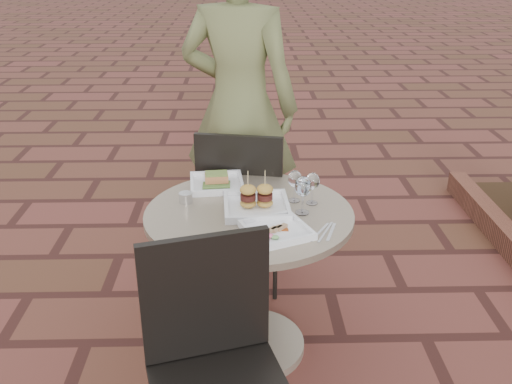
{
  "coord_description": "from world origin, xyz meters",
  "views": [
    {
      "loc": [
        -0.06,
        -2.26,
        1.8
      ],
      "look_at": [
        -0.01,
        -0.05,
        0.82
      ],
      "focal_mm": 40.0,
      "sensor_mm": 36.0,
      "label": 1
    }
  ],
  "objects_px": {
    "cafe_table": "(249,261)",
    "chair_far": "(243,198)",
    "chair_near": "(214,352)",
    "plate_salmon": "(217,182)",
    "plate_tuna": "(277,230)",
    "plate_sliders": "(256,202)",
    "diner": "(239,107)"
  },
  "relations": [
    {
      "from": "cafe_table",
      "to": "chair_far",
      "type": "distance_m",
      "value": 0.54
    },
    {
      "from": "cafe_table",
      "to": "chair_near",
      "type": "xyz_separation_m",
      "value": [
        -0.13,
        -0.69,
        0.07
      ]
    },
    {
      "from": "plate_salmon",
      "to": "plate_tuna",
      "type": "xyz_separation_m",
      "value": [
        0.26,
        -0.48,
        -0.0
      ]
    },
    {
      "from": "plate_sliders",
      "to": "plate_salmon",
      "type": "bearing_deg",
      "value": 124.84
    },
    {
      "from": "chair_far",
      "to": "plate_sliders",
      "type": "xyz_separation_m",
      "value": [
        0.06,
        -0.52,
        0.21
      ]
    },
    {
      "from": "cafe_table",
      "to": "plate_salmon",
      "type": "height_order",
      "value": "plate_salmon"
    },
    {
      "from": "chair_near",
      "to": "diner",
      "type": "height_order",
      "value": "diner"
    },
    {
      "from": "chair_near",
      "to": "plate_tuna",
      "type": "bearing_deg",
      "value": 48.88
    },
    {
      "from": "cafe_table",
      "to": "chair_near",
      "type": "relative_size",
      "value": 0.97
    },
    {
      "from": "cafe_table",
      "to": "diner",
      "type": "height_order",
      "value": "diner"
    },
    {
      "from": "chair_far",
      "to": "plate_salmon",
      "type": "relative_size",
      "value": 3.48
    },
    {
      "from": "chair_far",
      "to": "diner",
      "type": "height_order",
      "value": "diner"
    },
    {
      "from": "chair_far",
      "to": "plate_sliders",
      "type": "relative_size",
      "value": 3.19
    },
    {
      "from": "cafe_table",
      "to": "plate_salmon",
      "type": "relative_size",
      "value": 3.37
    },
    {
      "from": "diner",
      "to": "plate_sliders",
      "type": "xyz_separation_m",
      "value": [
        0.07,
        -0.91,
        -0.17
      ]
    },
    {
      "from": "cafe_table",
      "to": "plate_salmon",
      "type": "distance_m",
      "value": 0.41
    },
    {
      "from": "chair_far",
      "to": "plate_salmon",
      "type": "distance_m",
      "value": 0.35
    },
    {
      "from": "diner",
      "to": "plate_tuna",
      "type": "relative_size",
      "value": 5.99
    },
    {
      "from": "plate_sliders",
      "to": "chair_near",
      "type": "bearing_deg",
      "value": -102.6
    },
    {
      "from": "chair_far",
      "to": "diner",
      "type": "relative_size",
      "value": 0.5
    },
    {
      "from": "chair_far",
      "to": "chair_near",
      "type": "relative_size",
      "value": 1.0
    },
    {
      "from": "plate_sliders",
      "to": "plate_tuna",
      "type": "distance_m",
      "value": 0.23
    },
    {
      "from": "plate_sliders",
      "to": "plate_tuna",
      "type": "xyz_separation_m",
      "value": [
        0.07,
        -0.22,
        -0.02
      ]
    },
    {
      "from": "cafe_table",
      "to": "plate_tuna",
      "type": "bearing_deg",
      "value": -62.39
    },
    {
      "from": "diner",
      "to": "plate_sliders",
      "type": "relative_size",
      "value": 6.41
    },
    {
      "from": "cafe_table",
      "to": "plate_sliders",
      "type": "distance_m",
      "value": 0.28
    },
    {
      "from": "cafe_table",
      "to": "diner",
      "type": "xyz_separation_m",
      "value": [
        -0.04,
        0.93,
        0.45
      ]
    },
    {
      "from": "plate_salmon",
      "to": "chair_far",
      "type": "bearing_deg",
      "value": 64.55
    },
    {
      "from": "cafe_table",
      "to": "plate_tuna",
      "type": "relative_size",
      "value": 2.89
    },
    {
      "from": "plate_salmon",
      "to": "plate_sliders",
      "type": "distance_m",
      "value": 0.32
    },
    {
      "from": "chair_far",
      "to": "plate_sliders",
      "type": "height_order",
      "value": "chair_far"
    },
    {
      "from": "diner",
      "to": "plate_salmon",
      "type": "xyz_separation_m",
      "value": [
        -0.11,
        -0.65,
        -0.18
      ]
    }
  ]
}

